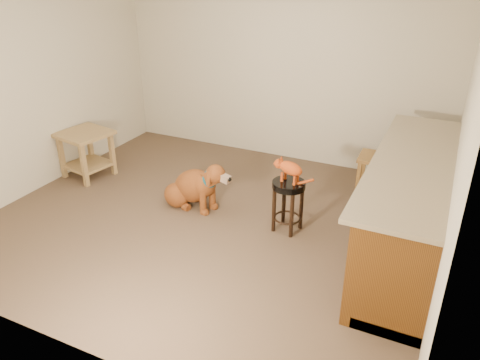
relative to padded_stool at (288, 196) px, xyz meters
The scene contains 8 objects.
floor 0.91m from the padded_stool, 167.31° to the right, with size 4.50×4.00×0.01m, color brown.
room_shell 1.53m from the padded_stool, 167.31° to the right, with size 4.54×4.04×2.62m.
cabinet_run 1.14m from the padded_stool, ahead, with size 0.70×2.56×0.94m.
padded_stool is the anchor object (origin of this frame).
wood_stool 1.02m from the padded_stool, 46.39° to the left, with size 0.37×0.37×0.67m.
side_table 2.75m from the padded_stool, behind, with size 0.66×0.66×0.59m.
golden_retriever 1.13m from the padded_stool, behind, with size 0.97×0.54×0.63m.
tabby_kitten 0.30m from the padded_stool, 165.23° to the left, with size 0.43×0.16×0.26m.
Camera 1 is at (2.14, -3.77, 2.58)m, focal length 35.00 mm.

